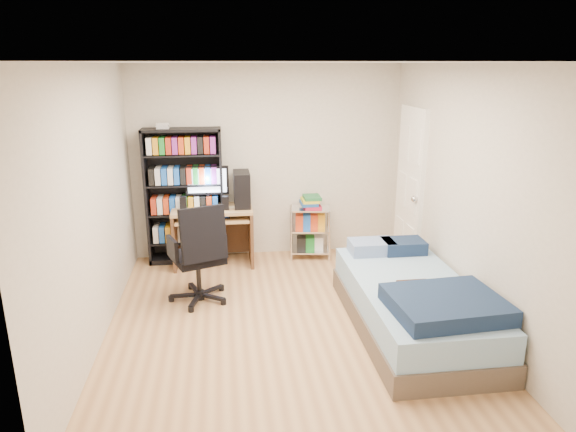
{
  "coord_description": "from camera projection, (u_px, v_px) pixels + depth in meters",
  "views": [
    {
      "loc": [
        -0.58,
        -4.62,
        2.49
      ],
      "look_at": [
        0.07,
        0.4,
        0.98
      ],
      "focal_mm": 32.0,
      "sensor_mm": 36.0,
      "label": 1
    }
  ],
  "objects": [
    {
      "name": "room",
      "position": [
        286.0,
        201.0,
        4.82
      ],
      "size": [
        3.58,
        4.08,
        2.58
      ],
      "color": "tan",
      "rests_on": "ground"
    },
    {
      "name": "media_shelf",
      "position": [
        185.0,
        195.0,
        6.53
      ],
      "size": [
        0.97,
        0.32,
        1.8
      ],
      "color": "black",
      "rests_on": "room"
    },
    {
      "name": "computer_desk",
      "position": [
        220.0,
        212.0,
        6.53
      ],
      "size": [
        1.0,
        0.58,
        1.26
      ],
      "color": "tan",
      "rests_on": "room"
    },
    {
      "name": "office_chair",
      "position": [
        200.0,
        271.0,
        5.51
      ],
      "size": [
        0.85,
        0.85,
        1.1
      ],
      "rotation": [
        0.0,
        0.0,
        0.37
      ],
      "color": "black",
      "rests_on": "room"
    },
    {
      "name": "wire_cart",
      "position": [
        310.0,
        217.0,
        6.75
      ],
      "size": [
        0.57,
        0.44,
        0.84
      ],
      "rotation": [
        0.0,
        0.0,
        -0.14
      ],
      "color": "silver",
      "rests_on": "room"
    },
    {
      "name": "bed",
      "position": [
        413.0,
        304.0,
        4.93
      ],
      "size": [
        1.08,
        2.16,
        0.62
      ],
      "color": "brown",
      "rests_on": "room"
    },
    {
      "name": "door",
      "position": [
        410.0,
        188.0,
        6.38
      ],
      "size": [
        0.12,
        0.8,
        2.0
      ],
      "color": "white",
      "rests_on": "room"
    }
  ]
}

